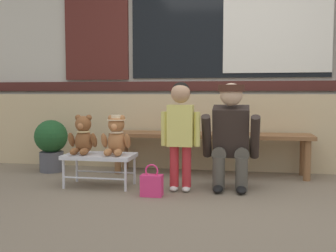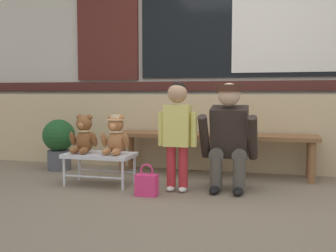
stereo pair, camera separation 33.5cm
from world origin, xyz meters
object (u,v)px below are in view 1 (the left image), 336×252
object	(u,v)px
teddy_bear_with_hat	(116,136)
handbag_on_ground	(152,185)
potted_plant	(51,142)
child_standing	(181,124)
adult_crouching	(232,136)
small_display_bench	(100,158)
teddy_bear_plain	(83,136)
wooden_bench_long	(210,140)

from	to	relation	value
teddy_bear_with_hat	handbag_on_ground	xyz separation A→B (m)	(0.39, -0.27, -0.38)
teddy_bear_with_hat	potted_plant	world-z (taller)	teddy_bear_with_hat
teddy_bear_with_hat	child_standing	bearing A→B (deg)	-4.43
teddy_bear_with_hat	adult_crouching	distance (m)	1.05
small_display_bench	teddy_bear_plain	world-z (taller)	teddy_bear_plain
child_standing	adult_crouching	xyz separation A→B (m)	(0.44, 0.17, -0.11)
adult_crouching	handbag_on_ground	bearing A→B (deg)	-148.82
teddy_bear_plain	potted_plant	xyz separation A→B (m)	(-0.61, 0.58, -0.14)
handbag_on_ground	teddy_bear_plain	bearing A→B (deg)	159.36
handbag_on_ground	potted_plant	bearing A→B (deg)	147.27
teddy_bear_with_hat	child_standing	distance (m)	0.62
potted_plant	small_display_bench	bearing A→B (deg)	-37.14
small_display_bench	handbag_on_ground	bearing A→B (deg)	-25.78
small_display_bench	wooden_bench_long	bearing A→B (deg)	37.69
teddy_bear_plain	child_standing	distance (m)	0.93
small_display_bench	teddy_bear_with_hat	world-z (taller)	teddy_bear_with_hat
small_display_bench	child_standing	size ratio (longest dim) A/B	0.67
teddy_bear_plain	teddy_bear_with_hat	xyz separation A→B (m)	(0.32, 0.00, 0.01)
small_display_bench	potted_plant	world-z (taller)	potted_plant
wooden_bench_long	adult_crouching	distance (m)	0.67
child_standing	potted_plant	xyz separation A→B (m)	(-1.53, 0.63, -0.27)
child_standing	adult_crouching	bearing A→B (deg)	21.09
teddy_bear_with_hat	wooden_bench_long	bearing A→B (deg)	42.79
wooden_bench_long	child_standing	bearing A→B (deg)	-103.82
teddy_bear_plain	handbag_on_ground	distance (m)	0.85
adult_crouching	handbag_on_ground	size ratio (longest dim) A/B	3.49
teddy_bear_plain	child_standing	world-z (taller)	child_standing
wooden_bench_long	teddy_bear_with_hat	bearing A→B (deg)	-137.21
small_display_bench	teddy_bear_with_hat	size ratio (longest dim) A/B	1.76
small_display_bench	child_standing	xyz separation A→B (m)	(0.76, -0.04, 0.33)
wooden_bench_long	potted_plant	bearing A→B (deg)	-174.93
wooden_bench_long	adult_crouching	bearing A→B (deg)	-67.99
teddy_bear_plain	small_display_bench	bearing A→B (deg)	-0.51
potted_plant	child_standing	bearing A→B (deg)	-22.30
small_display_bench	handbag_on_ground	size ratio (longest dim) A/B	2.35
teddy_bear_with_hat	handbag_on_ground	size ratio (longest dim) A/B	1.34
teddy_bear_plain	handbag_on_ground	world-z (taller)	teddy_bear_plain
small_display_bench	adult_crouching	distance (m)	1.23
adult_crouching	wooden_bench_long	bearing A→B (deg)	112.01
small_display_bench	child_standing	world-z (taller)	child_standing
teddy_bear_with_hat	handbag_on_ground	world-z (taller)	teddy_bear_with_hat
teddy_bear_plain	adult_crouching	xyz separation A→B (m)	(1.36, 0.12, 0.02)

